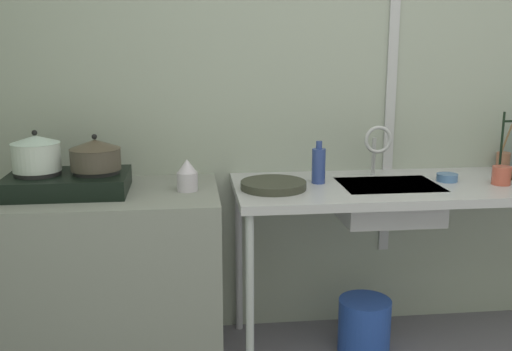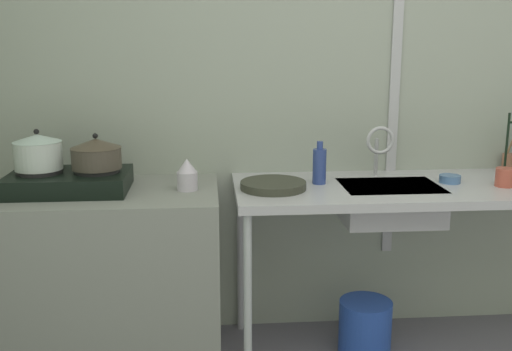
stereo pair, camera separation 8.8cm
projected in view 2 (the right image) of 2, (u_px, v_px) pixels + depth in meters
wall_back at (351, 73)px, 3.03m from camera, size 4.91×0.10×2.67m
wall_metal_strip at (397, 46)px, 2.96m from camera, size 0.05×0.01×2.14m
counter_concrete at (82, 279)px, 2.77m from camera, size 1.27×0.63×0.84m
counter_sink at (420, 196)px, 2.81m from camera, size 1.74×0.63×0.84m
stove at (69, 181)px, 2.67m from camera, size 0.52×0.36×0.10m
pot_on_left_burner at (38, 152)px, 2.63m from camera, size 0.21×0.21×0.18m
pot_on_right_burner at (96, 153)px, 2.65m from camera, size 0.22×0.22×0.16m
percolator at (187, 175)px, 2.68m from camera, size 0.09×0.09×0.14m
sink_basin at (390, 203)px, 2.80m from camera, size 0.45×0.34×0.17m
faucet at (379, 143)px, 2.89m from camera, size 0.14×0.08×0.26m
frying_pan at (273, 185)px, 2.71m from camera, size 0.30×0.30×0.03m
cup_by_rack at (505, 177)px, 2.76m from camera, size 0.09×0.09×0.09m
small_bowl_on_drainboard at (450, 179)px, 2.83m from camera, size 0.10×0.10×0.04m
bottle_by_sink at (319, 166)px, 2.80m from camera, size 0.06×0.06×0.20m
utensil_jar at (509, 161)px, 3.09m from camera, size 0.07×0.07×0.24m
bucket_on_floor at (365, 327)px, 2.91m from camera, size 0.25×0.25×0.27m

